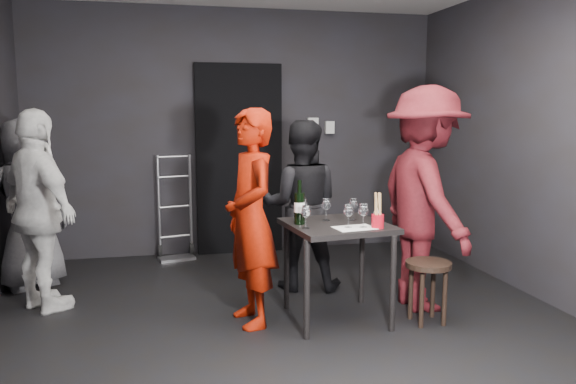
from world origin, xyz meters
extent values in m
cube|color=black|center=(0.00, 0.00, 0.00)|extent=(4.50, 5.00, 0.02)
cube|color=black|center=(0.00, 2.50, 1.35)|extent=(4.50, 0.04, 2.70)
cube|color=black|center=(0.00, -2.50, 1.35)|extent=(4.50, 0.04, 2.70)
cube|color=black|center=(2.25, 0.00, 1.35)|extent=(0.04, 5.00, 2.70)
cube|color=black|center=(0.00, 2.44, 1.05)|extent=(0.95, 0.10, 2.10)
cube|color=#B7B7B2|center=(0.85, 2.45, 1.45)|extent=(0.12, 0.06, 0.12)
cube|color=#B7B7B2|center=(1.05, 2.45, 1.40)|extent=(0.10, 0.06, 0.14)
cylinder|color=#B2B2B7|center=(-0.89, 2.35, 0.56)|extent=(0.03, 0.03, 1.12)
cylinder|color=#B2B2B7|center=(-0.55, 2.35, 0.56)|extent=(0.03, 0.03, 1.12)
cube|color=#B2B2B7|center=(-0.72, 2.24, 0.01)|extent=(0.37, 0.21, 0.03)
cylinder|color=black|center=(-0.89, 2.38, 0.08)|extent=(0.04, 0.16, 0.16)
cylinder|color=black|center=(-0.55, 2.38, 0.08)|extent=(0.04, 0.16, 0.16)
cube|color=black|center=(0.43, 0.20, 0.73)|extent=(0.72, 0.72, 0.04)
cylinder|color=black|center=(0.11, -0.12, 0.35)|extent=(0.04, 0.04, 0.71)
cylinder|color=black|center=(0.75, -0.12, 0.35)|extent=(0.04, 0.04, 0.71)
cylinder|color=black|center=(0.11, 0.52, 0.35)|extent=(0.04, 0.04, 0.71)
cylinder|color=black|center=(0.75, 0.52, 0.35)|extent=(0.04, 0.04, 0.71)
cylinder|color=#372416|center=(1.08, -0.02, 0.45)|extent=(0.34, 0.34, 0.04)
cylinder|color=#372416|center=(1.17, 0.07, 0.21)|extent=(0.04, 0.04, 0.41)
cylinder|color=#372416|center=(0.98, 0.07, 0.21)|extent=(0.04, 0.04, 0.41)
cylinder|color=#372416|center=(0.98, -0.11, 0.21)|extent=(0.04, 0.04, 0.41)
cylinder|color=#372416|center=(1.17, -0.11, 0.21)|extent=(0.04, 0.04, 0.41)
imported|color=#921302|center=(-0.22, 0.27, 0.86)|extent=(0.52, 0.69, 1.73)
imported|color=black|center=(0.35, 1.02, 0.76)|extent=(0.82, 0.59, 1.52)
imported|color=#4F1016|center=(1.19, 0.32, 1.06)|extent=(0.69, 1.40, 2.12)
imported|color=silver|center=(-1.80, 0.91, 0.86)|extent=(1.01, 1.09, 1.72)
imported|color=#5A595D|center=(-2.02, 1.57, 0.79)|extent=(0.88, 0.77, 1.58)
cube|color=white|center=(0.49, 0.00, 0.75)|extent=(0.31, 0.23, 0.00)
cylinder|color=black|center=(0.14, 0.23, 0.87)|extent=(0.08, 0.08, 0.23)
cylinder|color=black|center=(0.14, 0.23, 1.03)|extent=(0.03, 0.03, 0.10)
cylinder|color=white|center=(0.14, 0.23, 0.88)|extent=(0.08, 0.08, 0.07)
cylinder|color=#AD0B19|center=(0.66, -0.03, 0.80)|extent=(0.09, 0.09, 0.10)
camera|label=1|loc=(-0.85, -3.75, 1.59)|focal=35.00mm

